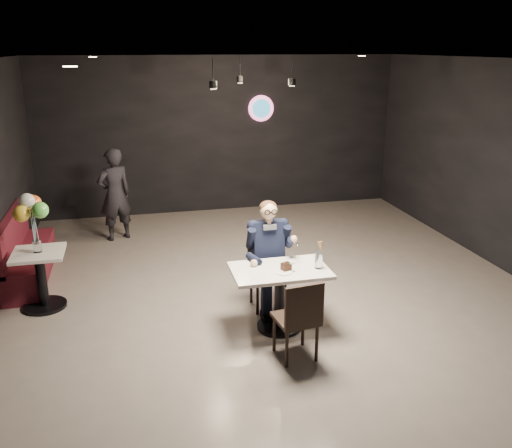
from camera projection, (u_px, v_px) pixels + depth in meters
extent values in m
plane|color=gray|center=(284.00, 308.00, 6.86)|extent=(9.00, 9.00, 0.00)
cube|color=black|center=(248.00, 66.00, 7.81)|extent=(1.40, 1.20, 0.36)
cube|color=white|center=(279.00, 299.00, 6.27)|extent=(1.10, 0.70, 0.75)
cube|color=black|center=(268.00, 273.00, 6.75)|extent=(0.42, 0.46, 0.92)
cube|color=black|center=(296.00, 317.00, 5.66)|extent=(0.47, 0.51, 0.92)
cube|color=black|center=(268.00, 254.00, 6.67)|extent=(0.60, 0.80, 1.44)
cylinder|color=white|center=(284.00, 272.00, 6.05)|extent=(0.21, 0.21, 0.01)
cube|color=black|center=(286.00, 267.00, 6.08)|extent=(0.12, 0.11, 0.07)
ellipsoid|color=#2A823C|center=(292.00, 264.00, 6.05)|extent=(0.06, 0.04, 0.01)
cylinder|color=silver|center=(319.00, 260.00, 6.14)|extent=(0.09, 0.09, 0.20)
cone|color=tan|center=(321.00, 247.00, 6.15)|extent=(0.07, 0.07, 0.12)
cube|color=#4F111B|center=(28.00, 247.00, 7.60)|extent=(0.47, 1.90, 0.95)
cube|color=white|center=(42.00, 279.00, 6.77)|extent=(0.61, 0.61, 0.77)
cylinder|color=silver|center=(37.00, 246.00, 6.63)|extent=(0.10, 0.10, 0.15)
cube|color=yellow|center=(33.00, 217.00, 6.51)|extent=(0.36, 0.36, 0.60)
imported|color=black|center=(115.00, 195.00, 9.08)|extent=(0.67, 0.57, 1.57)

